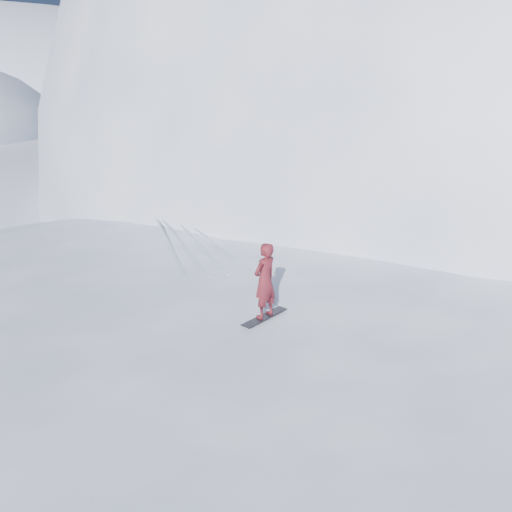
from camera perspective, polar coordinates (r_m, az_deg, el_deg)
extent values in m
plane|color=white|center=(13.58, -2.99, -16.11)|extent=(400.00, 400.00, 0.00)
ellipsoid|color=white|center=(16.22, -0.97, -9.71)|extent=(36.00, 28.00, 4.80)
ellipsoid|color=white|center=(44.49, 21.24, 7.75)|extent=(60.00, 56.00, 56.00)
ellipsoid|color=white|center=(33.95, 9.08, 5.60)|extent=(28.00, 24.00, 18.00)
ellipsoid|color=white|center=(12.20, -22.02, -22.47)|extent=(6.00, 5.40, 0.80)
ellipsoid|color=white|center=(12.91, 23.30, -20.03)|extent=(5.00, 4.50, 0.70)
ellipsoid|color=white|center=(18.72, -11.73, -6.00)|extent=(7.00, 6.30, 1.00)
ellipsoid|color=white|center=(18.90, 16.79, -6.19)|extent=(4.00, 3.60, 0.60)
cube|color=black|center=(12.70, 0.86, -6.11)|extent=(1.19, 1.00, 0.02)
imported|color=maroon|center=(12.36, 0.88, -2.48)|extent=(0.74, 0.70, 1.71)
cube|color=silver|center=(17.78, -8.69, 1.22)|extent=(0.65, 5.98, 0.04)
cube|color=silver|center=(17.79, -7.43, 1.29)|extent=(1.04, 5.93, 0.04)
cube|color=silver|center=(17.83, -5.87, 1.39)|extent=(1.14, 5.91, 0.04)
cube|color=silver|center=(17.87, -4.35, 1.48)|extent=(1.59, 5.82, 0.04)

